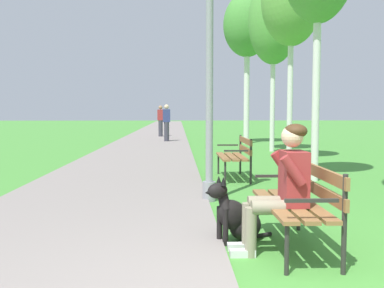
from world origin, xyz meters
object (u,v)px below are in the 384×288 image
object	(u,v)px
dog_black	(237,217)
pedestrian_further_distant	(161,121)
lamp_post_near	(210,52)
birch_tree_fifth	(274,21)
birch_tree_sixth	(247,26)
park_bench_near	(300,198)
person_seated_on_near_bench	(282,183)
park_bench_mid	(236,154)
pedestrian_distant	(167,123)

from	to	relation	value
dog_black	pedestrian_further_distant	size ratio (longest dim) A/B	0.47
lamp_post_near	birch_tree_fifth	world-z (taller)	birch_tree_fifth
dog_black	lamp_post_near	bearing A→B (deg)	93.84
birch_tree_sixth	pedestrian_further_distant	bearing A→B (deg)	128.80
park_bench_near	pedestrian_further_distant	bearing A→B (deg)	96.35
dog_black	lamp_post_near	distance (m)	2.90
park_bench_near	person_seated_on_near_bench	world-z (taller)	person_seated_on_near_bench
park_bench_mid	park_bench_near	bearing A→B (deg)	-89.71
park_bench_near	park_bench_mid	xyz separation A→B (m)	(-0.02, 4.57, 0.00)
park_bench_mid	dog_black	xyz separation A→B (m)	(-0.56, -4.30, -0.25)
park_bench_near	birch_tree_sixth	world-z (taller)	birch_tree_sixth
lamp_post_near	pedestrian_further_distant	size ratio (longest dim) A/B	2.64
park_bench_near	birch_tree_sixth	size ratio (longest dim) A/B	0.24
birch_tree_sixth	pedestrian_distant	xyz separation A→B (m)	(-3.36, 1.00, -4.01)
dog_black	park_bench_near	bearing A→B (deg)	-24.56
birch_tree_sixth	pedestrian_distant	size ratio (longest dim) A/B	3.77
birch_tree_sixth	park_bench_near	bearing A→B (deg)	-96.74
person_seated_on_near_bench	pedestrian_distant	world-z (taller)	pedestrian_distant
lamp_post_near	pedestrian_further_distant	xyz separation A→B (m)	(-1.37, 16.44, -1.41)
park_bench_near	park_bench_mid	distance (m)	4.57
person_seated_on_near_bench	dog_black	world-z (taller)	person_seated_on_near_bench
park_bench_near	park_bench_mid	world-z (taller)	same
park_bench_near	person_seated_on_near_bench	size ratio (longest dim) A/B	1.20
park_bench_near	birch_tree_fifth	size ratio (longest dim) A/B	0.26
park_bench_near	birch_tree_sixth	xyz separation A→B (m)	(1.67, 14.13, 4.34)
park_bench_near	dog_black	world-z (taller)	park_bench_near
birch_tree_fifth	person_seated_on_near_bench	bearing A→B (deg)	-101.62
person_seated_on_near_bench	birch_tree_fifth	world-z (taller)	birch_tree_fifth
dog_black	pedestrian_further_distant	bearing A→B (deg)	94.65
dog_black	lamp_post_near	xyz separation A→B (m)	(-0.14, 2.10, 1.99)
person_seated_on_near_bench	pedestrian_further_distant	size ratio (longest dim) A/B	0.76
birch_tree_fifth	birch_tree_sixth	distance (m)	3.61
park_bench_near	birch_tree_fifth	world-z (taller)	birch_tree_fifth
park_bench_mid	lamp_post_near	bearing A→B (deg)	-107.79
lamp_post_near	dog_black	bearing A→B (deg)	-86.16
lamp_post_near	pedestrian_distant	size ratio (longest dim) A/B	2.64
park_bench_mid	lamp_post_near	size ratio (longest dim) A/B	0.34
pedestrian_further_distant	park_bench_mid	bearing A→B (deg)	-81.73
person_seated_on_near_bench	park_bench_near	bearing A→B (deg)	29.50
park_bench_mid	pedestrian_further_distant	bearing A→B (deg)	98.27
lamp_post_near	person_seated_on_near_bench	bearing A→B (deg)	-78.14
park_bench_near	dog_black	bearing A→B (deg)	155.44
person_seated_on_near_bench	pedestrian_further_distant	distance (m)	19.02
person_seated_on_near_bench	birch_tree_sixth	distance (m)	14.96
park_bench_near	pedestrian_distant	bearing A→B (deg)	96.37
park_bench_near	park_bench_mid	size ratio (longest dim) A/B	1.00
person_seated_on_near_bench	lamp_post_near	xyz separation A→B (m)	(-0.52, 2.48, 1.57)
lamp_post_near	pedestrian_distant	bearing A→B (deg)	94.30
birch_tree_sixth	pedestrian_distant	distance (m)	5.32
lamp_post_near	birch_tree_sixth	world-z (taller)	birch_tree_sixth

